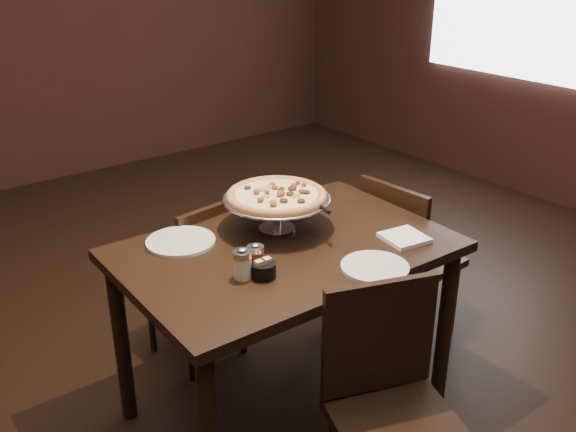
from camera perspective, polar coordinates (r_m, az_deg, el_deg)
room at (r=2.39m, az=2.15°, el=11.51°), size 6.04×7.04×2.84m
dining_table at (r=2.55m, az=-0.20°, el=-4.75°), size 1.29×0.88×0.79m
pizza_stand at (r=2.58m, az=-1.03°, el=1.79°), size 0.44×0.44×0.18m
parmesan_shaker at (r=2.26m, az=-4.06°, el=-4.24°), size 0.07×0.07×0.12m
pepper_flake_shaker at (r=2.31m, az=-2.90°, el=-3.70°), size 0.06×0.06×0.11m
packet_caddy at (r=2.27m, az=-2.21°, el=-4.76°), size 0.09×0.09×0.07m
napkin_stack at (r=2.59m, az=10.29°, el=-1.91°), size 0.18×0.18×0.02m
plate_left at (r=2.56m, az=-9.51°, el=-2.24°), size 0.27×0.27×0.01m
plate_near at (r=2.36m, az=7.73°, el=-4.51°), size 0.25×0.25×0.01m
serving_spatula at (r=2.48m, az=3.10°, el=0.66°), size 0.12×0.12×0.02m
chair_far at (r=3.02m, az=-7.60°, el=-5.17°), size 0.44×0.44×0.84m
chair_near at (r=2.26m, az=9.10°, el=-15.90°), size 0.52×0.52×0.87m
chair_side at (r=3.20m, az=10.29°, el=-3.38°), size 0.42×0.42×0.86m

